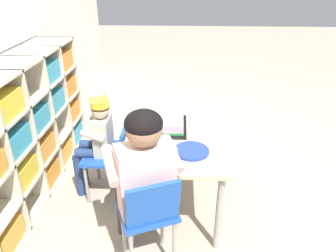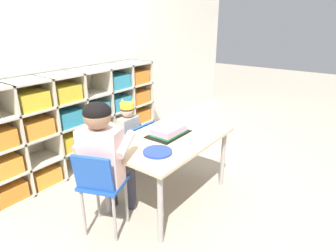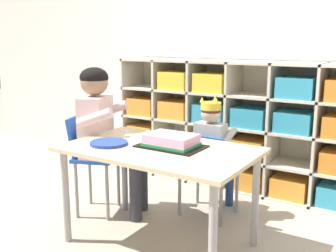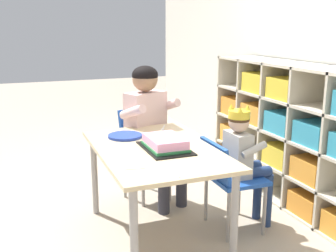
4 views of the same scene
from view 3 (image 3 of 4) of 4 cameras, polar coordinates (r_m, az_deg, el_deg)
The scene contains 13 objects.
ground at distance 2.55m, azimuth -1.18°, elevation -16.28°, with size 16.00×16.00×0.00m, color tan.
classroom_back_wall at distance 3.53m, azimuth 12.11°, elevation 14.63°, with size 6.84×0.10×2.78m, color silver.
storage_cubby_shelf at distance 3.38m, azimuth 9.64°, elevation -0.32°, with size 2.10×0.36×1.05m.
activity_table at distance 2.35m, azimuth -1.23°, elevation -4.73°, with size 1.10×0.68×0.60m.
classroom_chair_blue at distance 2.77m, azimuth 5.38°, elevation -5.52°, with size 0.38×0.34×0.61m.
child_with_crown at distance 2.82m, azimuth 6.44°, elevation -2.15°, with size 0.30×0.31×0.84m.
classroom_chair_adult_side at distance 2.88m, azimuth -10.99°, elevation -3.90°, with size 0.39×0.39×0.70m.
adult_helper_seated at distance 2.80m, azimuth -9.06°, elevation 0.11°, with size 0.49×0.47×1.04m.
birthday_cake_on_tray at distance 2.34m, azimuth 0.46°, elevation -2.23°, with size 0.38×0.25×0.08m.
paper_plate_stack at distance 2.42m, azimuth -8.42°, elevation -2.41°, with size 0.22×0.22×0.02m, color #233DA3.
paper_napkin_square at distance 2.02m, azimuth 1.81°, elevation -5.44°, with size 0.11×0.11×0.00m, color white.
fork_near_cake_tray at distance 2.07m, azimuth 8.18°, elevation -5.08°, with size 0.14×0.02×0.00m.
fork_by_napkin at distance 2.75m, azimuth -6.18°, elevation -0.78°, with size 0.13×0.08×0.00m.
Camera 3 is at (1.25, -1.87, 1.21)m, focal length 42.85 mm.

